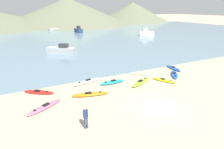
% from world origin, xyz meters
% --- Properties ---
extents(ground_plane, '(400.00, 400.00, 0.00)m').
position_xyz_m(ground_plane, '(0.00, 0.00, 0.00)').
color(ground_plane, tan).
extents(bay_water, '(160.00, 70.00, 0.06)m').
position_xyz_m(bay_water, '(0.00, 43.48, 0.03)').
color(bay_water, slate).
rests_on(bay_water, ground_plane).
extents(far_hill_midright, '(66.21, 66.21, 13.24)m').
position_xyz_m(far_hill_midright, '(12.22, 89.30, 6.62)').
color(far_hill_midright, '#6B7056').
rests_on(far_hill_midright, ground_plane).
extents(far_hill_right, '(45.57, 45.57, 11.53)m').
position_xyz_m(far_hill_right, '(53.53, 90.50, 5.76)').
color(far_hill_right, '#6B7056').
rests_on(far_hill_right, ground_plane).
extents(kayak_on_sand_0, '(2.41, 2.77, 0.32)m').
position_xyz_m(kayak_on_sand_0, '(6.83, 5.21, 0.14)').
color(kayak_on_sand_0, blue).
rests_on(kayak_on_sand_0, ground_plane).
extents(kayak_on_sand_1, '(3.00, 2.35, 0.29)m').
position_xyz_m(kayak_on_sand_1, '(-8.96, 7.36, 0.12)').
color(kayak_on_sand_1, red).
rests_on(kayak_on_sand_1, ground_plane).
extents(kayak_on_sand_2, '(3.39, 2.05, 0.41)m').
position_xyz_m(kayak_on_sand_2, '(1.63, 4.95, 0.18)').
color(kayak_on_sand_2, '#8CCC2D').
rests_on(kayak_on_sand_2, ground_plane).
extents(kayak_on_sand_3, '(2.91, 0.72, 0.39)m').
position_xyz_m(kayak_on_sand_3, '(-1.31, 6.34, 0.17)').
color(kayak_on_sand_3, teal).
rests_on(kayak_on_sand_3, ground_plane).
extents(kayak_on_sand_4, '(3.60, 1.46, 0.34)m').
position_xyz_m(kayak_on_sand_4, '(-4.50, 4.64, 0.15)').
color(kayak_on_sand_4, orange).
rests_on(kayak_on_sand_4, ground_plane).
extents(kayak_on_sand_5, '(1.83, 2.72, 0.30)m').
position_xyz_m(kayak_on_sand_5, '(4.36, 4.33, 0.13)').
color(kayak_on_sand_5, yellow).
rests_on(kayak_on_sand_5, ground_plane).
extents(kayak_on_sand_6, '(3.53, 1.50, 0.37)m').
position_xyz_m(kayak_on_sand_6, '(-3.84, 7.73, 0.16)').
color(kayak_on_sand_6, white).
rests_on(kayak_on_sand_6, ground_plane).
extents(kayak_on_sand_7, '(3.17, 2.21, 0.30)m').
position_xyz_m(kayak_on_sand_7, '(-8.75, 4.14, 0.13)').
color(kayak_on_sand_7, '#E5668C').
rests_on(kayak_on_sand_7, ground_plane).
extents(kayak_on_sand_8, '(1.02, 2.78, 0.33)m').
position_xyz_m(kayak_on_sand_8, '(8.54, 7.09, 0.14)').
color(kayak_on_sand_8, blue).
rests_on(kayak_on_sand_8, ground_plane).
extents(person_near_foreground, '(0.36, 0.31, 1.75)m').
position_xyz_m(person_near_foreground, '(-6.36, 0.07, 1.00)').
color(person_near_foreground, '#384260').
rests_on(person_near_foreground, ground_plane).
extents(moored_boat_0, '(5.28, 4.38, 1.81)m').
position_xyz_m(moored_boat_0, '(-3.76, 23.12, 0.69)').
color(moored_boat_0, '#B2B2B7').
rests_on(moored_boat_0, bay_water).
extents(moored_boat_1, '(4.64, 3.78, 2.31)m').
position_xyz_m(moored_boat_1, '(23.65, 34.18, 0.87)').
color(moored_boat_1, white).
rests_on(moored_boat_1, bay_water).
extents(moored_boat_2, '(2.08, 4.25, 2.31)m').
position_xyz_m(moored_boat_2, '(7.15, 51.05, 0.87)').
color(moored_boat_2, navy).
rests_on(moored_boat_2, bay_water).
extents(moored_boat_3, '(6.12, 3.18, 0.87)m').
position_xyz_m(moored_boat_3, '(1.28, 60.67, 0.50)').
color(moored_boat_3, '#B2B2B7').
rests_on(moored_boat_3, bay_water).
extents(loose_paddle, '(2.15, 2.04, 0.03)m').
position_xyz_m(loose_paddle, '(2.78, 7.38, 0.01)').
color(loose_paddle, black).
rests_on(loose_paddle, ground_plane).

